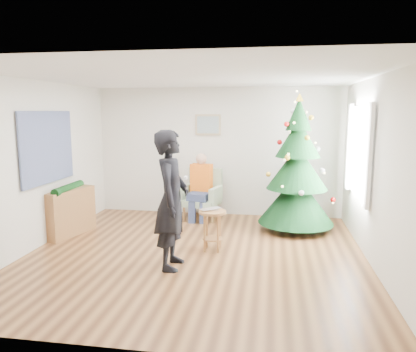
% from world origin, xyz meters
% --- Properties ---
extents(floor, '(5.00, 5.00, 0.00)m').
position_xyz_m(floor, '(0.00, 0.00, 0.00)').
color(floor, brown).
rests_on(floor, ground).
extents(ceiling, '(5.00, 5.00, 0.00)m').
position_xyz_m(ceiling, '(0.00, 0.00, 2.60)').
color(ceiling, white).
rests_on(ceiling, wall_back).
extents(wall_back, '(5.00, 0.00, 5.00)m').
position_xyz_m(wall_back, '(0.00, 2.50, 1.30)').
color(wall_back, silver).
rests_on(wall_back, floor).
extents(wall_front, '(5.00, 0.00, 5.00)m').
position_xyz_m(wall_front, '(0.00, -2.50, 1.30)').
color(wall_front, silver).
rests_on(wall_front, floor).
extents(wall_left, '(0.00, 5.00, 5.00)m').
position_xyz_m(wall_left, '(-2.50, 0.00, 1.30)').
color(wall_left, silver).
rests_on(wall_left, floor).
extents(wall_right, '(0.00, 5.00, 5.00)m').
position_xyz_m(wall_right, '(2.50, 0.00, 1.30)').
color(wall_right, silver).
rests_on(wall_right, floor).
extents(window_panel, '(0.04, 1.30, 1.40)m').
position_xyz_m(window_panel, '(2.47, 1.00, 1.50)').
color(window_panel, white).
rests_on(window_panel, wall_right).
extents(curtains, '(0.05, 1.75, 1.50)m').
position_xyz_m(curtains, '(2.44, 1.00, 1.50)').
color(curtains, white).
rests_on(curtains, wall_right).
extents(christmas_tree, '(1.35, 1.35, 2.44)m').
position_xyz_m(christmas_tree, '(1.54, 1.58, 1.10)').
color(christmas_tree, '#3F2816').
rests_on(christmas_tree, floor).
extents(stool, '(0.42, 0.42, 0.62)m').
position_xyz_m(stool, '(0.23, 0.24, 0.32)').
color(stool, brown).
rests_on(stool, floor).
extents(laptop, '(0.40, 0.40, 0.03)m').
position_xyz_m(laptop, '(0.23, 0.24, 0.64)').
color(laptop, silver).
rests_on(laptop, stool).
extents(armchair, '(0.84, 0.80, 0.99)m').
position_xyz_m(armchair, '(-0.27, 2.06, 0.36)').
color(armchair, '#96AF8D').
rests_on(armchair, floor).
extents(seated_person, '(0.47, 0.63, 1.30)m').
position_xyz_m(seated_person, '(-0.28, 2.01, 0.67)').
color(seated_person, navy).
rests_on(seated_person, armchair).
extents(standing_man, '(0.47, 0.70, 1.88)m').
position_xyz_m(standing_man, '(-0.22, -0.51, 0.94)').
color(standing_man, black).
rests_on(standing_man, floor).
extents(game_controller, '(0.04, 0.13, 0.04)m').
position_xyz_m(game_controller, '(-0.02, -0.54, 1.25)').
color(game_controller, white).
rests_on(game_controller, standing_man).
extents(console, '(0.55, 1.04, 0.80)m').
position_xyz_m(console, '(-2.33, 0.64, 0.40)').
color(console, brown).
rests_on(console, floor).
extents(garland, '(0.14, 0.90, 0.14)m').
position_xyz_m(garland, '(-2.33, 0.64, 0.82)').
color(garland, black).
rests_on(garland, console).
extents(tapestry, '(0.03, 1.50, 1.15)m').
position_xyz_m(tapestry, '(-2.46, 0.30, 1.55)').
color(tapestry, black).
rests_on(tapestry, wall_left).
extents(framed_picture, '(0.52, 0.05, 0.42)m').
position_xyz_m(framed_picture, '(-0.20, 2.46, 1.85)').
color(framed_picture, tan).
rests_on(framed_picture, wall_back).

